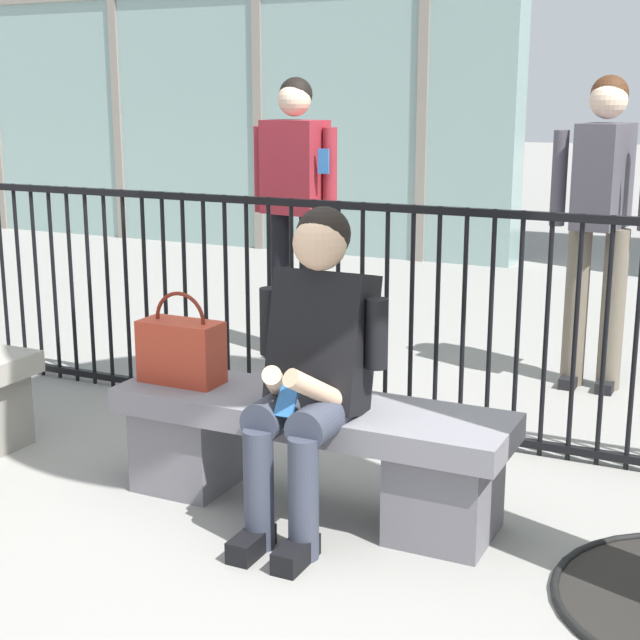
{
  "coord_description": "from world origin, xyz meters",
  "views": [
    {
      "loc": [
        1.56,
        -3.12,
        1.61
      ],
      "look_at": [
        0.0,
        0.1,
        0.75
      ],
      "focal_mm": 52.96,
      "sensor_mm": 36.0,
      "label": 1
    }
  ],
  "objects_px": {
    "stone_bench": "(309,444)",
    "bystander_further_back": "(601,209)",
    "seated_person_with_phone": "(312,361)",
    "handbag_on_bench": "(181,350)",
    "bystander_at_railing": "(295,197)"
  },
  "relations": [
    {
      "from": "stone_bench",
      "to": "handbag_on_bench",
      "type": "xyz_separation_m",
      "value": [
        -0.58,
        -0.01,
        0.32
      ]
    },
    {
      "from": "bystander_at_railing",
      "to": "bystander_further_back",
      "type": "bearing_deg",
      "value": 4.98
    },
    {
      "from": "stone_bench",
      "to": "seated_person_with_phone",
      "type": "xyz_separation_m",
      "value": [
        0.08,
        -0.13,
        0.38
      ]
    },
    {
      "from": "stone_bench",
      "to": "bystander_further_back",
      "type": "xyz_separation_m",
      "value": [
        0.71,
        2.14,
        0.73
      ]
    },
    {
      "from": "seated_person_with_phone",
      "to": "bystander_further_back",
      "type": "relative_size",
      "value": 0.71
    },
    {
      "from": "bystander_further_back",
      "to": "seated_person_with_phone",
      "type": "bearing_deg",
      "value": -105.59
    },
    {
      "from": "bystander_further_back",
      "to": "bystander_at_railing",
      "type": "bearing_deg",
      "value": -175.02
    },
    {
      "from": "seated_person_with_phone",
      "to": "stone_bench",
      "type": "bearing_deg",
      "value": 120.84
    },
    {
      "from": "bystander_at_railing",
      "to": "bystander_further_back",
      "type": "distance_m",
      "value": 1.79
    },
    {
      "from": "stone_bench",
      "to": "seated_person_with_phone",
      "type": "height_order",
      "value": "seated_person_with_phone"
    },
    {
      "from": "seated_person_with_phone",
      "to": "bystander_further_back",
      "type": "bearing_deg",
      "value": 74.41
    },
    {
      "from": "handbag_on_bench",
      "to": "bystander_further_back",
      "type": "distance_m",
      "value": 2.54
    },
    {
      "from": "stone_bench",
      "to": "handbag_on_bench",
      "type": "relative_size",
      "value": 4.19
    },
    {
      "from": "stone_bench",
      "to": "bystander_further_back",
      "type": "distance_m",
      "value": 2.37
    },
    {
      "from": "handbag_on_bench",
      "to": "stone_bench",
      "type": "bearing_deg",
      "value": 0.99
    }
  ]
}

